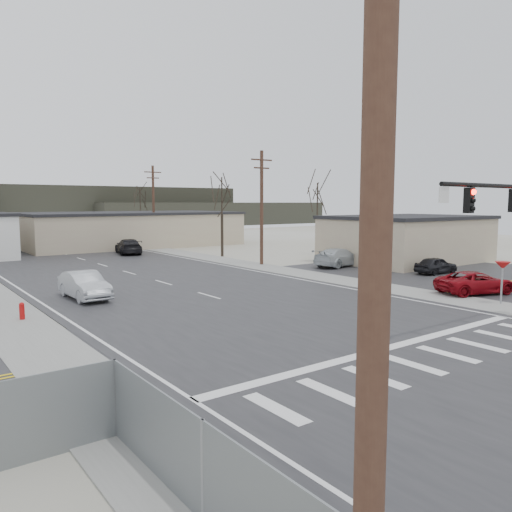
# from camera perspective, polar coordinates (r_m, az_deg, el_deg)

# --- Properties ---
(ground) EXTENTS (140.00, 140.00, 0.00)m
(ground) POSITION_cam_1_polar(r_m,az_deg,el_deg) (23.34, 4.91, -7.56)
(ground) COLOR beige
(ground) RESTS_ON ground
(main_road) EXTENTS (18.00, 110.00, 0.05)m
(main_road) POSITION_cam_1_polar(r_m,az_deg,el_deg) (35.76, -11.23, -2.82)
(main_road) COLOR #252527
(main_road) RESTS_ON ground
(cross_road) EXTENTS (90.00, 10.00, 0.04)m
(cross_road) POSITION_cam_1_polar(r_m,az_deg,el_deg) (23.34, 4.91, -7.51)
(cross_road) COLOR #252527
(cross_road) RESTS_ON ground
(parking_lot) EXTENTS (18.00, 20.00, 0.03)m
(parking_lot) POSITION_cam_1_polar(r_m,az_deg,el_deg) (42.26, 20.03, -1.71)
(parking_lot) COLOR #252527
(parking_lot) RESTS_ON ground
(sidewalk_right) EXTENTS (3.00, 90.00, 0.06)m
(sidewalk_right) POSITION_cam_1_polar(r_m,az_deg,el_deg) (45.33, -1.80, -0.82)
(sidewalk_right) COLOR gray
(sidewalk_right) RESTS_ON ground
(fire_hydrant) EXTENTS (0.24, 0.24, 0.87)m
(fire_hydrant) POSITION_cam_1_polar(r_m,az_deg,el_deg) (25.93, -25.18, -5.72)
(fire_hydrant) COLOR #A50C0C
(fire_hydrant) RESTS_ON ground
(yield_sign) EXTENTS (0.80, 0.80, 2.35)m
(yield_sign) POSITION_cam_1_polar(r_m,az_deg,el_deg) (29.97, 26.35, -1.12)
(yield_sign) COLOR gray
(yield_sign) RESTS_ON ground
(building_right_far) EXTENTS (26.30, 14.30, 4.30)m
(building_right_far) POSITION_cam_1_polar(r_m,az_deg,el_deg) (66.00, -14.23, 3.03)
(building_right_far) COLOR tan
(building_right_far) RESTS_ON ground
(building_lot) EXTENTS (14.30, 10.30, 4.30)m
(building_lot) POSITION_cam_1_polar(r_m,az_deg,el_deg) (48.74, 16.84, 1.92)
(building_lot) COLOR tan
(building_lot) RESTS_ON ground
(upole_left_a) EXTENTS (2.20, 0.30, 10.00)m
(upole_left_a) POSITION_cam_1_polar(r_m,az_deg,el_deg) (4.63, 13.53, 2.32)
(upole_left_a) COLOR #462D20
(upole_left_a) RESTS_ON ground
(upole_right_a) EXTENTS (2.20, 0.30, 10.00)m
(upole_right_a) POSITION_cam_1_polar(r_m,az_deg,el_deg) (43.90, 0.65, 5.76)
(upole_right_a) COLOR #462D20
(upole_right_a) RESTS_ON ground
(upole_right_b) EXTENTS (2.20, 0.30, 10.00)m
(upole_right_b) POSITION_cam_1_polar(r_m,az_deg,el_deg) (62.85, -11.64, 5.75)
(upole_right_b) COLOR #462D20
(upole_right_b) RESTS_ON ground
(tree_right_mid) EXTENTS (3.74, 3.74, 8.33)m
(tree_right_mid) POSITION_cam_1_polar(r_m,az_deg,el_deg) (51.04, -3.92, 6.59)
(tree_right_mid) COLOR #32271E
(tree_right_mid) RESTS_ON ground
(tree_right_far) EXTENTS (3.52, 3.52, 7.84)m
(tree_right_far) POSITION_cam_1_polar(r_m,az_deg,el_deg) (75.23, -13.10, 6.03)
(tree_right_far) COLOR #32271E
(tree_right_far) RESTS_ON ground
(tree_lot) EXTENTS (3.52, 3.52, 7.84)m
(tree_lot) POSITION_cam_1_polar(r_m,az_deg,el_deg) (53.77, 7.03, 6.16)
(tree_lot) COLOR #32271E
(tree_lot) RESTS_ON ground
(hill_center) EXTENTS (80.00, 18.00, 9.00)m
(hill_center) POSITION_cam_1_polar(r_m,az_deg,el_deg) (116.90, -21.76, 5.21)
(hill_center) COLOR #333026
(hill_center) RESTS_ON ground
(hill_right) EXTENTS (60.00, 18.00, 5.50)m
(hill_right) POSITION_cam_1_polar(r_m,az_deg,el_deg) (125.22, -5.28, 4.85)
(hill_right) COLOR #333026
(hill_right) RESTS_ON ground
(sedan_crossing) EXTENTS (1.78, 4.75, 1.55)m
(sedan_crossing) POSITION_cam_1_polar(r_m,az_deg,el_deg) (30.16, -19.03, -3.16)
(sedan_crossing) COLOR #979BA1
(sedan_crossing) RESTS_ON main_road
(car_far_a) EXTENTS (3.47, 5.91, 1.61)m
(car_far_a) POSITION_cam_1_polar(r_m,az_deg,el_deg) (55.01, -14.38, 1.08)
(car_far_a) COLOR black
(car_far_a) RESTS_ON main_road
(car_far_b) EXTENTS (2.83, 4.14, 1.31)m
(car_far_b) POSITION_cam_1_polar(r_m,az_deg,el_deg) (73.79, -26.29, 1.76)
(car_far_b) COLOR black
(car_far_b) RESTS_ON main_road
(car_parked_red) EXTENTS (5.30, 3.69, 1.34)m
(car_parked_red) POSITION_cam_1_polar(r_m,az_deg,el_deg) (32.90, 23.81, -2.80)
(car_parked_red) COLOR maroon
(car_parked_red) RESTS_ON parking_lot
(car_parked_dark_a) EXTENTS (3.88, 1.69, 1.30)m
(car_parked_dark_a) POSITION_cam_1_polar(r_m,az_deg,el_deg) (40.97, 19.88, -1.00)
(car_parked_dark_a) COLOR black
(car_parked_dark_a) RESTS_ON parking_lot
(car_parked_silver) EXTENTS (5.65, 2.99, 1.56)m
(car_parked_silver) POSITION_cam_1_polar(r_m,az_deg,el_deg) (43.49, 9.50, -0.15)
(car_parked_silver) COLOR #B0B8BC
(car_parked_silver) RESTS_ON parking_lot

